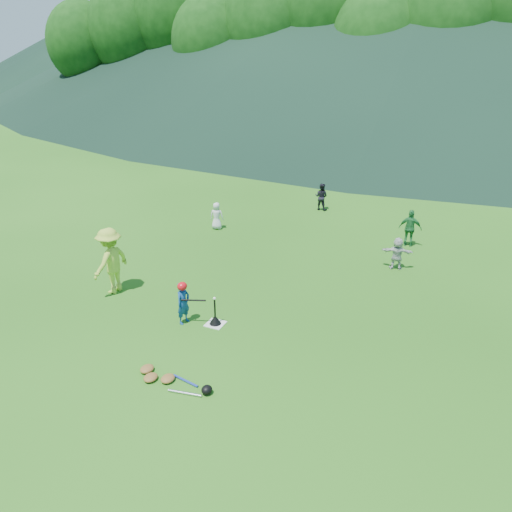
{
  "coord_description": "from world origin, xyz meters",
  "views": [
    {
      "loc": [
        5.42,
        -9.51,
        6.57
      ],
      "look_at": [
        0.0,
        2.5,
        0.9
      ],
      "focal_mm": 35.0,
      "sensor_mm": 36.0,
      "label": 1
    }
  ],
  "objects_px": {
    "home_plate": "(215,324)",
    "fielder_a": "(217,216)",
    "adult_coach": "(111,261)",
    "fielder_c": "(410,228)",
    "fielder_b": "(321,197)",
    "equipment_pile": "(168,379)",
    "batter_child": "(183,303)",
    "fielder_d": "(397,253)",
    "batting_tee": "(215,320)"
  },
  "relations": [
    {
      "from": "fielder_a",
      "to": "fielder_d",
      "type": "height_order",
      "value": "fielder_d"
    },
    {
      "from": "fielder_a",
      "to": "fielder_c",
      "type": "distance_m",
      "value": 7.03
    },
    {
      "from": "fielder_d",
      "to": "fielder_a",
      "type": "bearing_deg",
      "value": -17.55
    },
    {
      "from": "fielder_b",
      "to": "batting_tee",
      "type": "xyz_separation_m",
      "value": [
        0.4,
        -10.09,
        -0.44
      ]
    },
    {
      "from": "fielder_a",
      "to": "adult_coach",
      "type": "bearing_deg",
      "value": 74.79
    },
    {
      "from": "fielder_c",
      "to": "fielder_b",
      "type": "bearing_deg",
      "value": -38.52
    },
    {
      "from": "fielder_b",
      "to": "batting_tee",
      "type": "bearing_deg",
      "value": 95.95
    },
    {
      "from": "fielder_d",
      "to": "equipment_pile",
      "type": "distance_m",
      "value": 8.46
    },
    {
      "from": "home_plate",
      "to": "fielder_a",
      "type": "height_order",
      "value": "fielder_a"
    },
    {
      "from": "fielder_b",
      "to": "fielder_c",
      "type": "relative_size",
      "value": 0.88
    },
    {
      "from": "equipment_pile",
      "to": "fielder_b",
      "type": "bearing_deg",
      "value": 92.72
    },
    {
      "from": "adult_coach",
      "to": "fielder_a",
      "type": "relative_size",
      "value": 1.84
    },
    {
      "from": "home_plate",
      "to": "fielder_d",
      "type": "height_order",
      "value": "fielder_d"
    },
    {
      "from": "adult_coach",
      "to": "fielder_b",
      "type": "height_order",
      "value": "adult_coach"
    },
    {
      "from": "fielder_a",
      "to": "fielder_b",
      "type": "bearing_deg",
      "value": -139.94
    },
    {
      "from": "batter_child",
      "to": "equipment_pile",
      "type": "relative_size",
      "value": 0.62
    },
    {
      "from": "fielder_a",
      "to": "fielder_d",
      "type": "bearing_deg",
      "value": 159.29
    },
    {
      "from": "fielder_a",
      "to": "batting_tee",
      "type": "bearing_deg",
      "value": 104.8
    },
    {
      "from": "fielder_a",
      "to": "equipment_pile",
      "type": "bearing_deg",
      "value": 98.76
    },
    {
      "from": "equipment_pile",
      "to": "fielder_c",
      "type": "bearing_deg",
      "value": 70.87
    },
    {
      "from": "home_plate",
      "to": "fielder_d",
      "type": "distance_m",
      "value": 6.41
    },
    {
      "from": "adult_coach",
      "to": "batting_tee",
      "type": "distance_m",
      "value": 3.62
    },
    {
      "from": "fielder_c",
      "to": "fielder_d",
      "type": "xyz_separation_m",
      "value": [
        -0.06,
        -2.13,
        -0.13
      ]
    },
    {
      "from": "fielder_b",
      "to": "fielder_d",
      "type": "height_order",
      "value": "fielder_b"
    },
    {
      "from": "fielder_d",
      "to": "equipment_pile",
      "type": "height_order",
      "value": "fielder_d"
    },
    {
      "from": "adult_coach",
      "to": "fielder_d",
      "type": "bearing_deg",
      "value": 128.5
    },
    {
      "from": "adult_coach",
      "to": "fielder_a",
      "type": "height_order",
      "value": "adult_coach"
    },
    {
      "from": "fielder_a",
      "to": "fielder_b",
      "type": "distance_m",
      "value": 4.85
    },
    {
      "from": "fielder_a",
      "to": "fielder_c",
      "type": "bearing_deg",
      "value": 176.83
    },
    {
      "from": "adult_coach",
      "to": "equipment_pile",
      "type": "height_order",
      "value": "adult_coach"
    },
    {
      "from": "fielder_a",
      "to": "fielder_d",
      "type": "relative_size",
      "value": 1.0
    },
    {
      "from": "home_plate",
      "to": "adult_coach",
      "type": "distance_m",
      "value": 3.65
    },
    {
      "from": "fielder_b",
      "to": "adult_coach",
      "type": "bearing_deg",
      "value": 75.91
    },
    {
      "from": "home_plate",
      "to": "fielder_c",
      "type": "bearing_deg",
      "value": 64.04
    },
    {
      "from": "fielder_b",
      "to": "equipment_pile",
      "type": "distance_m",
      "value": 12.57
    },
    {
      "from": "batter_child",
      "to": "fielder_b",
      "type": "relative_size",
      "value": 0.97
    },
    {
      "from": "fielder_b",
      "to": "fielder_d",
      "type": "relative_size",
      "value": 1.1
    },
    {
      "from": "batting_tee",
      "to": "equipment_pile",
      "type": "relative_size",
      "value": 0.38
    },
    {
      "from": "fielder_a",
      "to": "batting_tee",
      "type": "distance_m",
      "value": 7.04
    },
    {
      "from": "home_plate",
      "to": "equipment_pile",
      "type": "relative_size",
      "value": 0.25
    },
    {
      "from": "batter_child",
      "to": "batting_tee",
      "type": "height_order",
      "value": "batter_child"
    },
    {
      "from": "batter_child",
      "to": "equipment_pile",
      "type": "bearing_deg",
      "value": -145.06
    },
    {
      "from": "home_plate",
      "to": "batting_tee",
      "type": "relative_size",
      "value": 0.66
    },
    {
      "from": "home_plate",
      "to": "fielder_b",
      "type": "xyz_separation_m",
      "value": [
        -0.4,
        10.09,
        0.56
      ]
    },
    {
      "from": "home_plate",
      "to": "fielder_a",
      "type": "bearing_deg",
      "value": 118.04
    },
    {
      "from": "fielder_c",
      "to": "batting_tee",
      "type": "height_order",
      "value": "fielder_c"
    },
    {
      "from": "fielder_c",
      "to": "fielder_d",
      "type": "distance_m",
      "value": 2.13
    },
    {
      "from": "batter_child",
      "to": "fielder_b",
      "type": "xyz_separation_m",
      "value": [
        0.36,
        10.34,
        0.02
      ]
    },
    {
      "from": "fielder_d",
      "to": "batter_child",
      "type": "bearing_deg",
      "value": 42.01
    },
    {
      "from": "batter_child",
      "to": "fielder_a",
      "type": "height_order",
      "value": "batter_child"
    }
  ]
}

